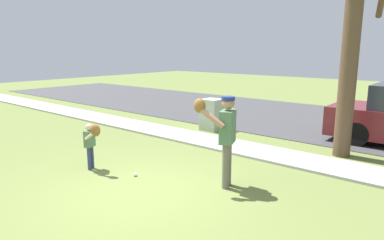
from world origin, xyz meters
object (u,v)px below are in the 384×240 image
Objects in this scene: street_tree_near at (352,26)px; person_child at (91,139)px; person_adult at (225,131)px; baseball at (135,174)px; utility_cabinet at (212,115)px.

person_child is at bearing -129.92° from street_tree_near.
person_adult reaches higher than baseball.
person_child is at bearing -161.36° from baseball.
person_adult is 0.30× the size of street_tree_near.
street_tree_near is (3.77, 4.51, 2.40)m from person_child.
person_child is 1.22m from baseball.
utility_cabinet reaches higher than baseball.
person_adult reaches higher than person_child.
street_tree_near is at bearing 56.30° from baseball.
utility_cabinet is (-3.00, 3.63, -0.57)m from person_adult.
utility_cabinet is at bearing -71.41° from person_adult.
baseball is at bearing -73.47° from utility_cabinet.
utility_cabinet is at bearing 72.73° from person_child.
person_adult reaches higher than utility_cabinet.
street_tree_near is at bearing -128.33° from person_adult.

